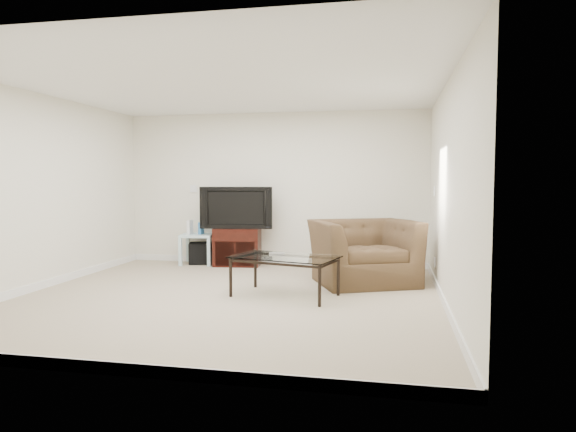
% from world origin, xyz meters
% --- Properties ---
extents(floor, '(5.00, 5.00, 0.00)m').
position_xyz_m(floor, '(0.00, 0.00, 0.00)').
color(floor, tan).
rests_on(floor, ground).
extents(ceiling, '(5.00, 5.00, 0.00)m').
position_xyz_m(ceiling, '(0.00, 0.00, 2.50)').
color(ceiling, white).
rests_on(ceiling, ground).
extents(wall_back, '(5.00, 0.02, 2.50)m').
position_xyz_m(wall_back, '(0.00, 2.50, 1.25)').
color(wall_back, silver).
rests_on(wall_back, ground).
extents(wall_left, '(0.02, 5.00, 2.50)m').
position_xyz_m(wall_left, '(-2.50, 0.00, 1.25)').
color(wall_left, silver).
rests_on(wall_left, ground).
extents(wall_right, '(0.02, 5.00, 2.50)m').
position_xyz_m(wall_right, '(2.50, 0.00, 1.25)').
color(wall_right, silver).
rests_on(wall_right, ground).
extents(plate_back, '(0.12, 0.02, 0.12)m').
position_xyz_m(plate_back, '(-1.40, 2.49, 1.25)').
color(plate_back, white).
rests_on(plate_back, wall_back).
extents(plate_right_switch, '(0.02, 0.09, 0.13)m').
position_xyz_m(plate_right_switch, '(2.49, 1.60, 1.25)').
color(plate_right_switch, white).
rests_on(plate_right_switch, wall_right).
extents(plate_right_outlet, '(0.02, 0.08, 0.12)m').
position_xyz_m(plate_right_outlet, '(2.49, 1.30, 0.30)').
color(plate_right_outlet, white).
rests_on(plate_right_outlet, wall_right).
extents(tv_stand, '(0.79, 0.59, 0.62)m').
position_xyz_m(tv_stand, '(-0.56, 2.28, 0.31)').
color(tv_stand, black).
rests_on(tv_stand, floor).
extents(dvd_player, '(0.43, 0.33, 0.06)m').
position_xyz_m(dvd_player, '(-0.55, 2.24, 0.51)').
color(dvd_player, black).
rests_on(dvd_player, tv_stand).
extents(television, '(1.11, 0.36, 0.68)m').
position_xyz_m(television, '(-0.56, 2.25, 0.95)').
color(television, black).
rests_on(television, tv_stand).
extents(side_table, '(0.59, 0.59, 0.50)m').
position_xyz_m(side_table, '(-1.25, 2.28, 0.25)').
color(side_table, '#A6BEC9').
rests_on(side_table, floor).
extents(subwoofer, '(0.43, 0.43, 0.35)m').
position_xyz_m(subwoofer, '(-1.22, 2.30, 0.18)').
color(subwoofer, black).
rests_on(subwoofer, floor).
extents(game_console, '(0.05, 0.17, 0.23)m').
position_xyz_m(game_console, '(-1.37, 2.24, 0.62)').
color(game_console, white).
rests_on(game_console, side_table).
extents(game_case, '(0.06, 0.15, 0.20)m').
position_xyz_m(game_case, '(-1.18, 2.27, 0.60)').
color(game_case, '#337FCC').
rests_on(game_case, side_table).
extents(recliner, '(1.55, 1.31, 1.15)m').
position_xyz_m(recliner, '(1.55, 1.20, 0.57)').
color(recliner, '#4B3C21').
rests_on(recliner, floor).
extents(coffee_table, '(1.36, 0.97, 0.48)m').
position_xyz_m(coffee_table, '(0.66, 0.21, 0.24)').
color(coffee_table, black).
rests_on(coffee_table, floor).
extents(remote, '(0.20, 0.09, 0.02)m').
position_xyz_m(remote, '(0.53, 0.37, 0.49)').
color(remote, '#B2B2B7').
rests_on(remote, coffee_table).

